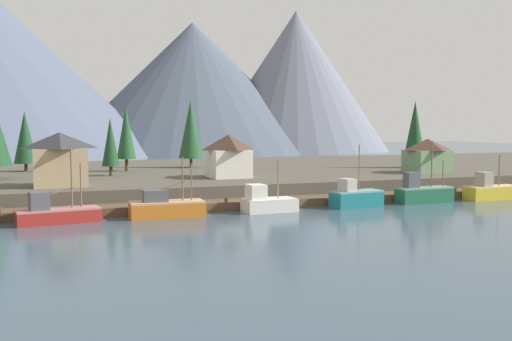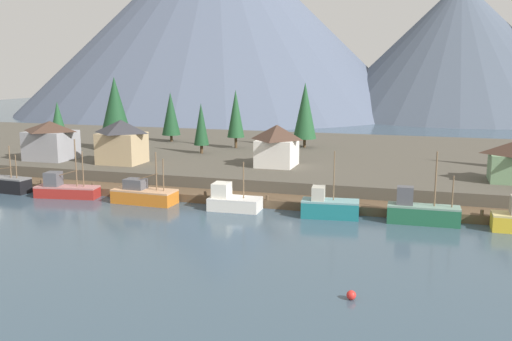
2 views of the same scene
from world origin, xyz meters
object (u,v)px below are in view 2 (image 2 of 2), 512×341
at_px(fishing_boat_black, 1,182).
at_px(conifer_mid_left, 115,108).
at_px(fishing_boat_green, 421,212).
at_px(house_grey, 51,140).
at_px(fishing_boat_red, 65,189).
at_px(conifer_back_left, 58,120).
at_px(conifer_mid_right, 236,114).
at_px(conifer_back_right, 305,111).
at_px(house_white, 277,145).
at_px(conifer_near_right, 201,124).
at_px(channel_buoy, 351,295).
at_px(conifer_near_left, 171,114).
at_px(fishing_boat_orange, 144,195).
at_px(fishing_boat_teal, 329,207).
at_px(house_tan, 122,141).
at_px(fishing_boat_white, 232,201).

xyz_separation_m(fishing_boat_black, conifer_mid_left, (2.92, 25.01, 8.47)).
relative_size(fishing_boat_green, house_grey, 1.14).
height_order(fishing_boat_red, fishing_boat_green, fishing_boat_green).
xyz_separation_m(conifer_mid_left, conifer_back_left, (-10.57, -1.73, -2.21)).
height_order(fishing_boat_black, conifer_mid_right, conifer_mid_right).
relative_size(house_grey, conifer_back_right, 0.60).
bearing_deg(conifer_back_left, house_white, -8.75).
xyz_separation_m(fishing_boat_red, conifer_near_right, (8.54, 25.62, 6.34)).
relative_size(conifer_near_right, conifer_back_right, 0.72).
distance_m(conifer_near_right, channel_buoy, 57.67).
bearing_deg(conifer_near_left, conifer_back_right, -1.63).
xyz_separation_m(fishing_boat_orange, house_grey, (-22.74, 12.62, 4.50)).
distance_m(fishing_boat_green, conifer_back_left, 67.06).
bearing_deg(house_white, fishing_boat_orange, -126.08).
distance_m(fishing_boat_teal, conifer_mid_left, 49.82).
distance_m(conifer_near_left, conifer_mid_left, 13.82).
distance_m(conifer_mid_left, conifer_back_right, 33.34).
bearing_deg(house_grey, channel_buoy, -34.11).
bearing_deg(house_tan, conifer_near_left, 99.41).
bearing_deg(fishing_boat_black, fishing_boat_orange, 3.50).
bearing_deg(fishing_boat_black, fishing_boat_white, 3.84).
distance_m(conifer_back_left, conifer_back_right, 43.89).
bearing_deg(channel_buoy, conifer_mid_left, 135.00).
height_order(house_white, conifer_mid_left, conifer_mid_left).
distance_m(conifer_mid_left, channel_buoy, 68.00).
height_order(fishing_boat_orange, fishing_boat_green, fishing_boat_green).
bearing_deg(channel_buoy, house_white, 112.41).
bearing_deg(fishing_boat_black, conifer_near_left, 83.62).
bearing_deg(conifer_back_left, conifer_mid_right, 17.91).
relative_size(fishing_boat_black, conifer_mid_right, 0.79).
relative_size(house_grey, channel_buoy, 9.95).
bearing_deg(conifer_near_right, house_grey, -147.24).
distance_m(fishing_boat_orange, house_tan, 16.98).
distance_m(conifer_near_right, conifer_mid_left, 16.22).
bearing_deg(fishing_boat_white, fishing_boat_black, 177.57).
xyz_separation_m(house_white, conifer_back_left, (-41.92, 6.45, 1.95)).
height_order(fishing_boat_green, conifer_back_left, conifer_back_left).
height_order(house_white, conifer_back_right, conifer_back_right).
xyz_separation_m(house_grey, conifer_back_right, (34.92, 24.97, 3.55)).
xyz_separation_m(fishing_boat_black, house_tan, (11.48, 12.32, 4.56)).
height_order(fishing_boat_black, house_grey, house_grey).
height_order(fishing_boat_black, conifer_back_right, conifer_back_right).
bearing_deg(conifer_back_left, fishing_boat_teal, -24.14).
distance_m(house_tan, channel_buoy, 52.69).
bearing_deg(conifer_near_left, conifer_near_right, -47.66).
xyz_separation_m(fishing_boat_green, conifer_mid_right, (-32.63, 32.86, 7.39)).
bearing_deg(fishing_boat_orange, fishing_boat_black, -178.93).
bearing_deg(channel_buoy, fishing_boat_black, 155.89).
relative_size(house_white, conifer_back_right, 0.53).
distance_m(conifer_back_right, channel_buoy, 62.75).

